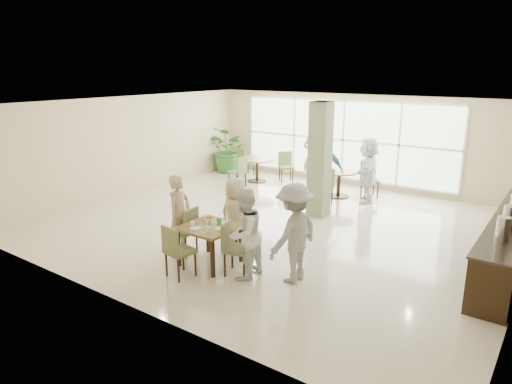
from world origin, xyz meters
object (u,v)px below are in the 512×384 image
Objects in this scene: teen_right at (244,234)px; adult_standing at (313,155)px; potted_plant at (229,149)px; adult_a at (323,171)px; teen_left at (180,215)px; teen_standing at (294,233)px; main_table at (210,230)px; round_table_right at (339,178)px; buffet_counter at (511,238)px; round_table_left at (257,163)px; adult_b at (368,170)px; teen_far at (236,215)px.

teen_right is 6.87m from adult_standing.
adult_a is (4.45, -1.54, 0.10)m from potted_plant.
teen_standing is (2.40, 0.28, 0.06)m from teen_left.
round_table_right is (-0.05, 5.62, -0.10)m from main_table.
adult_standing is at bearing 150.31° from buffet_counter.
potted_plant reaches higher than main_table.
round_table_left is 7.15m from teen_standing.
round_table_right is 5.58m from teen_standing.
buffet_counter is 4.58m from adult_b.
main_table is 6.58m from adult_standing.
adult_standing is (3.24, 0.15, 0.12)m from potted_plant.
main_table is 6.49m from round_table_left.
round_table_left is 3.06m from adult_a.
buffet_counter reaches higher than potted_plant.
adult_standing is (-5.89, 3.36, 0.38)m from buffet_counter.
buffet_counter is 6.80m from adult_standing.
buffet_counter is at bearing 33.97° from main_table.
round_table_left is at bearing 13.25° from adult_standing.
teen_right is 0.91× the size of adult_b.
teen_far reaches higher than round_table_right.
round_table_left is 0.70× the size of teen_standing.
teen_right reaches higher than teen_left.
teen_right is at bearing -5.09° from main_table.
round_table_right is at bearing -173.12° from teen_right.
round_table_left is 0.75× the size of potted_plant.
potted_plant is (-4.51, 0.68, 0.25)m from round_table_right.
main_table is 0.57× the size of teen_standing.
main_table is 0.95× the size of round_table_right.
main_table is 0.61× the size of teen_left.
adult_standing is (-2.11, 0.81, 0.05)m from adult_b.
buffet_counter reaches higher than main_table.
adult_b reaches higher than teen_right.
teen_standing is at bearing 106.64° from adult_standing.
adult_a is 1.26m from adult_b.
adult_standing is (-2.17, 6.52, 0.13)m from teen_right.
adult_standing is (-0.54, 6.42, 0.13)m from teen_left.
buffet_counter reaches higher than adult_a.
adult_b reaches higher than potted_plant.
adult_standing reaches higher than teen_far.
adult_a is at bearing -94.44° from round_table_right.
buffet_counter is (7.56, -2.68, -0.04)m from round_table_left.
round_table_left is 0.67× the size of adult_a.
adult_standing reaches higher than adult_a.
main_table is 0.87m from teen_right.
buffet_counter is 2.72× the size of teen_standing.
teen_far is (2.98, -4.98, 0.16)m from round_table_left.
teen_right reaches higher than teen_far.
adult_b is 2.26m from adult_standing.
teen_far is 4.91m from adult_b.
round_table_left and round_table_right have the same top height.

